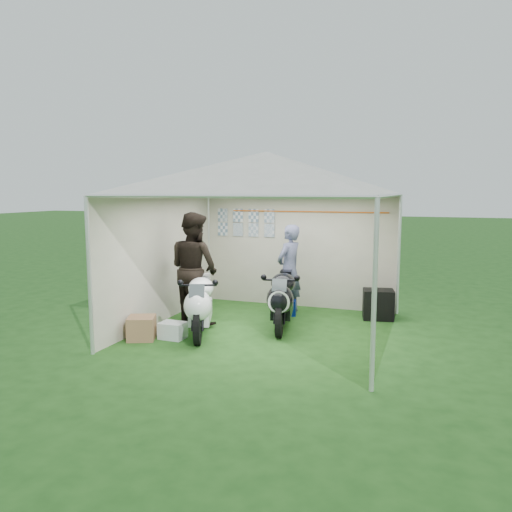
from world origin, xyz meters
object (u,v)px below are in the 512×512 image
object	(u,v)px
motorcycle_white	(200,303)
paddock_stand	(286,308)
person_blue_jacket	(289,269)
crate_1	(142,328)
equipment_box	(378,304)
person_dark_jacket	(194,268)
canopy_tent	(267,178)
motorcycle_black	(282,297)
crate_0	(173,330)

from	to	relation	value
motorcycle_white	paddock_stand	xyz separation A→B (m)	(0.97, 1.71, -0.39)
person_blue_jacket	crate_1	size ratio (longest dim) A/B	4.14
motorcycle_white	equipment_box	world-z (taller)	motorcycle_white
person_dark_jacket	person_blue_jacket	world-z (taller)	person_dark_jacket
canopy_tent	motorcycle_white	world-z (taller)	canopy_tent
motorcycle_black	person_blue_jacket	world-z (taller)	person_blue_jacket
person_blue_jacket	person_dark_jacket	bearing A→B (deg)	-26.17
motorcycle_white	person_dark_jacket	world-z (taller)	person_dark_jacket
crate_0	crate_1	bearing A→B (deg)	-154.34
paddock_stand	crate_0	world-z (taller)	paddock_stand
motorcycle_black	equipment_box	size ratio (longest dim) A/B	3.53
person_blue_jacket	equipment_box	xyz separation A→B (m)	(1.70, 0.09, -0.59)
canopy_tent	person_dark_jacket	size ratio (longest dim) A/B	2.83
motorcycle_black	person_dark_jacket	world-z (taller)	person_dark_jacket
motorcycle_white	crate_1	bearing A→B (deg)	-163.99
person_dark_jacket	equipment_box	xyz separation A→B (m)	(3.06, 1.44, -0.72)
paddock_stand	crate_0	distance (m)	2.45
motorcycle_white	equipment_box	xyz separation A→B (m)	(2.66, 2.02, -0.26)
paddock_stand	crate_1	size ratio (longest dim) A/B	0.92
paddock_stand	crate_0	xyz separation A→B (m)	(-1.29, -2.08, -0.01)
motorcycle_black	person_dark_jacket	size ratio (longest dim) A/B	0.97
paddock_stand	crate_0	size ratio (longest dim) A/B	0.97
motorcycle_white	equipment_box	size ratio (longest dim) A/B	3.36
person_dark_jacket	equipment_box	bearing A→B (deg)	-131.10
crate_1	equipment_box	bearing A→B (deg)	37.24
person_dark_jacket	crate_1	world-z (taller)	person_dark_jacket
motorcycle_black	equipment_box	xyz separation A→B (m)	(1.50, 1.18, -0.26)
canopy_tent	equipment_box	size ratio (longest dim) A/B	10.28
person_dark_jacket	crate_0	world-z (taller)	person_dark_jacket
motorcycle_black	equipment_box	distance (m)	1.93
canopy_tent	crate_1	bearing A→B (deg)	-146.02
paddock_stand	equipment_box	bearing A→B (deg)	10.34
motorcycle_black	paddock_stand	distance (m)	0.98
paddock_stand	motorcycle_black	bearing A→B (deg)	-77.87
crate_1	paddock_stand	bearing A→B (deg)	52.93
motorcycle_white	crate_1	xyz separation A→B (m)	(-0.76, -0.58, -0.35)
paddock_stand	equipment_box	world-z (taller)	equipment_box
motorcycle_white	person_dark_jacket	xyz separation A→B (m)	(-0.40, 0.58, 0.47)
person_dark_jacket	crate_0	bearing A→B (deg)	118.61
motorcycle_black	crate_1	xyz separation A→B (m)	(-1.92, -1.42, -0.35)
paddock_stand	equipment_box	xyz separation A→B (m)	(1.69, 0.31, 0.13)
motorcycle_white	equipment_box	bearing A→B (deg)	15.79
motorcycle_white	motorcycle_black	bearing A→B (deg)	14.54
motorcycle_white	person_blue_jacket	xyz separation A→B (m)	(0.97, 1.93, 0.33)
motorcycle_black	person_dark_jacket	xyz separation A→B (m)	(-1.56, -0.26, 0.46)
canopy_tent	paddock_stand	distance (m)	2.68
canopy_tent	equipment_box	bearing A→B (deg)	40.29
crate_0	equipment_box	bearing A→B (deg)	38.72
person_dark_jacket	crate_1	xyz separation A→B (m)	(-0.36, -1.16, -0.81)
canopy_tent	paddock_stand	size ratio (longest dim) A/B	14.74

